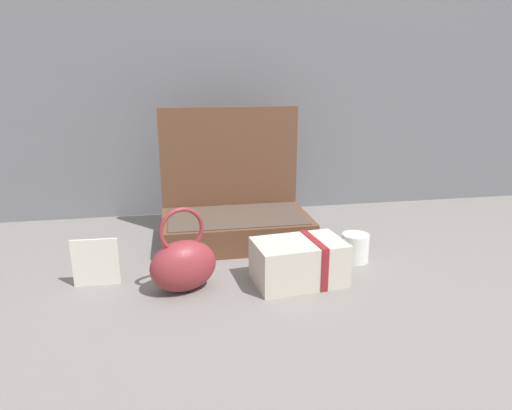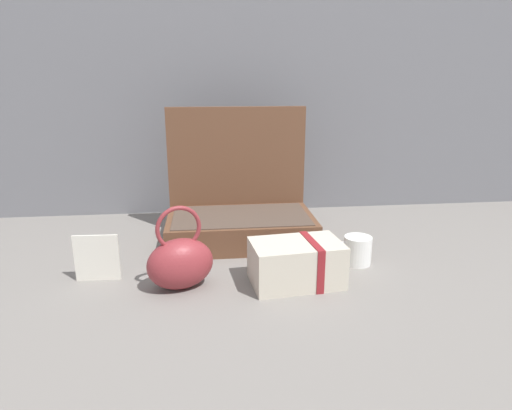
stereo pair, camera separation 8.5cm
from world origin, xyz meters
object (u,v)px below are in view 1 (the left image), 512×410
at_px(cream_toiletry_bag, 300,262).
at_px(teal_pouch_handbag, 183,264).
at_px(open_suitcase, 234,211).
at_px(info_card_left, 96,262).
at_px(coffee_mug, 354,248).

bearing_deg(cream_toiletry_bag, teal_pouch_handbag, 178.90).
relative_size(open_suitcase, info_card_left, 3.71).
height_order(cream_toiletry_bag, coffee_mug, cream_toiletry_bag).
relative_size(teal_pouch_handbag, info_card_left, 1.73).
xyz_separation_m(open_suitcase, coffee_mug, (0.32, -0.26, -0.05)).
bearing_deg(info_card_left, cream_toiletry_bag, -6.14).
bearing_deg(cream_toiletry_bag, coffee_mug, 28.15).
height_order(coffee_mug, info_card_left, info_card_left).
distance_m(teal_pouch_handbag, info_card_left, 0.24).
xyz_separation_m(teal_pouch_handbag, cream_toiletry_bag, (0.31, -0.01, -0.02)).
relative_size(teal_pouch_handbag, cream_toiletry_bag, 0.89).
height_order(open_suitcase, teal_pouch_handbag, open_suitcase).
height_order(open_suitcase, coffee_mug, open_suitcase).
relative_size(cream_toiletry_bag, info_card_left, 1.94).
bearing_deg(open_suitcase, teal_pouch_handbag, -116.74).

